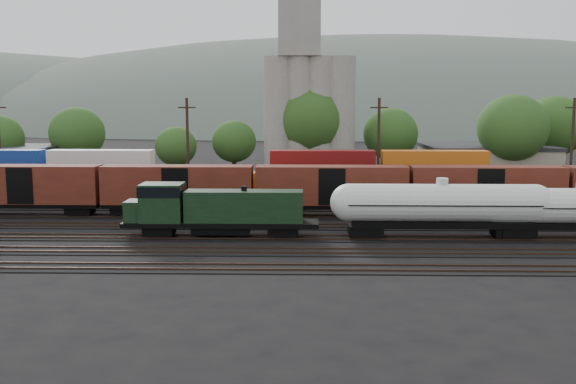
{
  "coord_description": "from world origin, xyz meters",
  "views": [
    {
      "loc": [
        2.54,
        -58.47,
        11.59
      ],
      "look_at": [
        1.13,
        2.0,
        3.0
      ],
      "focal_mm": 40.0,
      "sensor_mm": 36.0,
      "label": 1
    }
  ],
  "objects_px": {
    "green_locomotive": "(210,209)",
    "tank_car_a": "(441,205)",
    "orange_locomotive": "(220,186)",
    "grain_silo": "(308,103)"
  },
  "relations": [
    {
      "from": "green_locomotive",
      "to": "grain_silo",
      "type": "height_order",
      "value": "grain_silo"
    },
    {
      "from": "green_locomotive",
      "to": "grain_silo",
      "type": "xyz_separation_m",
      "value": [
        8.61,
        41.0,
        8.75
      ]
    },
    {
      "from": "tank_car_a",
      "to": "orange_locomotive",
      "type": "height_order",
      "value": "tank_car_a"
    },
    {
      "from": "green_locomotive",
      "to": "grain_silo",
      "type": "distance_m",
      "value": 42.8
    },
    {
      "from": "tank_car_a",
      "to": "orange_locomotive",
      "type": "xyz_separation_m",
      "value": [
        -20.67,
        15.0,
        -0.44
      ]
    },
    {
      "from": "tank_car_a",
      "to": "orange_locomotive",
      "type": "bearing_deg",
      "value": 144.03
    },
    {
      "from": "green_locomotive",
      "to": "tank_car_a",
      "type": "xyz_separation_m",
      "value": [
        19.54,
        -0.0,
        0.39
      ]
    },
    {
      "from": "green_locomotive",
      "to": "orange_locomotive",
      "type": "distance_m",
      "value": 15.04
    },
    {
      "from": "green_locomotive",
      "to": "tank_car_a",
      "type": "height_order",
      "value": "tank_car_a"
    },
    {
      "from": "orange_locomotive",
      "to": "grain_silo",
      "type": "xyz_separation_m",
      "value": [
        9.74,
        26.0,
        8.8
      ]
    }
  ]
}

